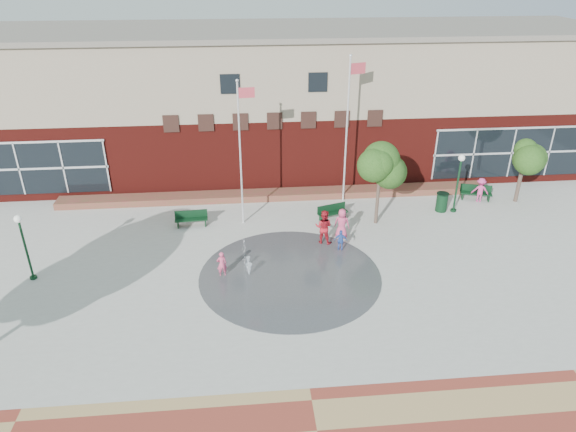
{
  "coord_description": "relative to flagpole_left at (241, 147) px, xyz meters",
  "views": [
    {
      "loc": [
        -1.94,
        -16.84,
        13.22
      ],
      "look_at": [
        0.0,
        4.0,
        2.6
      ],
      "focal_mm": 32.0,
      "sensor_mm": 36.0,
      "label": 1
    }
  ],
  "objects": [
    {
      "name": "ground",
      "position": [
        2.03,
        -8.51,
        -4.4
      ],
      "size": [
        120.0,
        120.0,
        0.0
      ],
      "primitive_type": "plane",
      "color": "#666056",
      "rests_on": "ground"
    },
    {
      "name": "plaza_concrete",
      "position": [
        2.03,
        -4.51,
        -4.39
      ],
      "size": [
        46.0,
        18.0,
        0.01
      ],
      "primitive_type": "cube",
      "color": "#A8A8A0",
      "rests_on": "ground"
    },
    {
      "name": "splash_pad",
      "position": [
        2.03,
        -5.51,
        -4.39
      ],
      "size": [
        8.4,
        8.4,
        0.01
      ],
      "primitive_type": "cylinder",
      "color": "#383A3D",
      "rests_on": "ground"
    },
    {
      "name": "library_building",
      "position": [
        2.03,
        8.97,
        0.25
      ],
      "size": [
        44.4,
        10.4,
        9.2
      ],
      "color": "#55120D",
      "rests_on": "ground"
    },
    {
      "name": "flower_bed",
      "position": [
        2.03,
        3.09,
        -4.4
      ],
      "size": [
        26.0,
        1.2,
        0.4
      ],
      "primitive_type": "cube",
      "color": "#9F1E37",
      "rests_on": "ground"
    },
    {
      "name": "flagpole_left",
      "position": [
        0.0,
        0.0,
        0.0
      ],
      "size": [
        0.92,
        0.19,
        7.9
      ],
      "rotation": [
        0.0,
        0.0,
        0.12
      ],
      "color": "white",
      "rests_on": "ground"
    },
    {
      "name": "flagpole_right",
      "position": [
        6.06,
        2.37,
        0.4
      ],
      "size": [
        1.02,
        0.41,
        8.59
      ],
      "rotation": [
        0.0,
        0.0,
        0.32
      ],
      "color": "white",
      "rests_on": "ground"
    },
    {
      "name": "lamp_left",
      "position": [
        -9.71,
        -4.67,
        -2.37
      ],
      "size": [
        0.35,
        0.35,
        3.26
      ],
      "color": "#0F331A",
      "rests_on": "ground"
    },
    {
      "name": "lamp_right",
      "position": [
        12.1,
        0.28,
        -2.23
      ],
      "size": [
        0.37,
        0.37,
        3.48
      ],
      "color": "#0F331A",
      "rests_on": "ground"
    },
    {
      "name": "bench_left",
      "position": [
        -2.85,
        -0.15,
        -4.11
      ],
      "size": [
        1.79,
        0.59,
        0.89
      ],
      "rotation": [
        0.0,
        0.0,
        0.06
      ],
      "color": "#0F331A",
      "rests_on": "ground"
    },
    {
      "name": "bench_mid",
      "position": [
        4.95,
        -0.08,
        -4.12
      ],
      "size": [
        1.79,
        0.99,
        0.87
      ],
      "rotation": [
        0.0,
        0.0,
        0.31
      ],
      "color": "#0F331A",
      "rests_on": "ground"
    },
    {
      "name": "bench_right",
      "position": [
        14.01,
        1.71,
        -4.1
      ],
      "size": [
        1.89,
        1.01,
        0.92
      ],
      "rotation": [
        0.0,
        0.0,
        -0.29
      ],
      "color": "#0F331A",
      "rests_on": "ground"
    },
    {
      "name": "trash_can",
      "position": [
        11.4,
        0.41,
        -3.82
      ],
      "size": [
        0.69,
        0.69,
        1.13
      ],
      "color": "#0F331A",
      "rests_on": "ground"
    },
    {
      "name": "tree_mid",
      "position": [
        7.26,
        -0.72,
        -1.14
      ],
      "size": [
        2.65,
        2.65,
        4.47
      ],
      "color": "#403128",
      "rests_on": "ground"
    },
    {
      "name": "tree_small_right",
      "position": [
        16.35,
        1.26,
        -1.25
      ],
      "size": [
        2.53,
        2.53,
        4.32
      ],
      "color": "#403128",
      "rests_on": "ground"
    },
    {
      "name": "water_jet_a",
      "position": [
        0.14,
        -5.39,
        -4.4
      ],
      "size": [
        0.32,
        0.32,
        0.62
      ],
      "primitive_type": "cone",
      "rotation": [
        3.14,
        0.0,
        0.0
      ],
      "color": "white",
      "rests_on": "ground"
    },
    {
      "name": "water_jet_b",
      "position": [
        0.13,
        -4.5,
        -4.4
      ],
      "size": [
        0.2,
        0.2,
        0.45
      ],
      "primitive_type": "cone",
      "rotation": [
        3.14,
        0.0,
        0.0
      ],
      "color": "white",
      "rests_on": "ground"
    },
    {
      "name": "child_splash",
      "position": [
        -1.08,
        -5.22,
        -3.76
      ],
      "size": [
        0.51,
        0.38,
        1.27
      ],
      "primitive_type": "imported",
      "rotation": [
        0.0,
        0.0,
        3.31
      ],
      "color": "#D94870",
      "rests_on": "ground"
    },
    {
      "name": "adult_red",
      "position": [
        4.03,
        -2.61,
        -3.48
      ],
      "size": [
        1.09,
        0.97,
        1.84
      ],
      "primitive_type": "imported",
      "rotation": [
        0.0,
        0.0,
        2.78
      ],
      "color": "#AE1924",
      "rests_on": "ground"
    },
    {
      "name": "adult_pink",
      "position": [
        5.06,
        -2.15,
        -3.58
      ],
      "size": [
        0.92,
        0.74,
        1.64
      ],
      "primitive_type": "imported",
      "rotation": [
        0.0,
        0.0,
        2.84
      ],
      "color": "#D5426E",
      "rests_on": "ground"
    },
    {
      "name": "child_blue",
      "position": [
        4.77,
        -3.47,
        -3.83
      ],
      "size": [
        0.72,
        0.42,
        1.14
      ],
      "primitive_type": "imported",
      "rotation": [
        0.0,
        0.0,
        2.91
      ],
      "color": "blue",
      "rests_on": "ground"
    },
    {
      "name": "person_bench",
      "position": [
        14.13,
        1.46,
        -3.64
      ],
      "size": [
        1.09,
        0.82,
        1.51
      ],
      "primitive_type": "imported",
      "rotation": [
        0.0,
        0.0,
        2.85
      ],
      "color": "#CE397F",
      "rests_on": "ground"
    }
  ]
}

